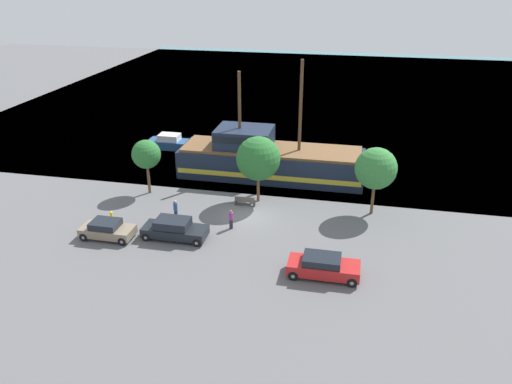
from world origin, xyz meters
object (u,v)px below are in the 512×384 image
object	(u,v)px
parked_car_curb_front	(174,229)
parked_car_curb_rear	(323,266)
bench_promenade_east	(245,201)
parked_car_curb_mid	(107,229)
pedestrian_walking_near	(231,219)
pirate_ship	(269,159)
fire_hydrant	(111,216)
moored_boat_dockside	(173,143)
pedestrian_walking_far	(176,210)

from	to	relation	value
parked_car_curb_front	parked_car_curb_rear	distance (m)	11.37
parked_car_curb_front	bench_promenade_east	world-z (taller)	parked_car_curb_front
parked_car_curb_mid	pedestrian_walking_near	bearing A→B (deg)	20.64
pirate_ship	pedestrian_walking_near	world-z (taller)	pirate_ship
fire_hydrant	pedestrian_walking_near	world-z (taller)	pedestrian_walking_near
parked_car_curb_rear	pedestrian_walking_near	world-z (taller)	pedestrian_walking_near
parked_car_curb_mid	parked_car_curb_rear	bearing A→B (deg)	-6.29
pirate_ship	bench_promenade_east	size ratio (longest dim) A/B	11.00
moored_boat_dockside	parked_car_curb_front	size ratio (longest dim) A/B	1.17
parked_car_curb_front	parked_car_curb_rear	bearing A→B (deg)	-13.79
fire_hydrant	parked_car_curb_front	bearing A→B (deg)	-15.38
bench_promenade_east	fire_hydrant	bearing A→B (deg)	-154.17
parked_car_curb_front	fire_hydrant	xyz separation A→B (m)	(-5.81, 1.60, -0.33)
parked_car_curb_mid	bench_promenade_east	bearing A→B (deg)	39.85
moored_boat_dockside	parked_car_curb_rear	distance (m)	28.01
pirate_ship	fire_hydrant	distance (m)	15.51
fire_hydrant	bench_promenade_east	size ratio (longest dim) A/B	0.46
parked_car_curb_front	pedestrian_walking_near	distance (m)	4.31
parked_car_curb_mid	fire_hydrant	size ratio (longest dim) A/B	5.04
parked_car_curb_front	parked_car_curb_rear	xyz separation A→B (m)	(11.04, -2.71, -0.01)
pedestrian_walking_near	pedestrian_walking_far	world-z (taller)	pedestrian_walking_far
pedestrian_walking_near	parked_car_curb_mid	bearing A→B (deg)	-159.36
bench_promenade_east	pedestrian_walking_far	world-z (taller)	pedestrian_walking_far
parked_car_curb_mid	parked_car_curb_rear	xyz separation A→B (m)	(15.87, -1.75, 0.06)
fire_hydrant	pedestrian_walking_far	bearing A→B (deg)	12.79
pirate_ship	pedestrian_walking_far	world-z (taller)	pirate_ship
parked_car_curb_front	fire_hydrant	size ratio (longest dim) A/B	6.15
parked_car_curb_front	pedestrian_walking_far	xyz separation A→B (m)	(-0.90, 2.72, 0.12)
parked_car_curb_mid	pedestrian_walking_far	world-z (taller)	pedestrian_walking_far
moored_boat_dockside	parked_car_curb_mid	size ratio (longest dim) A/B	1.43
moored_boat_dockside	pedestrian_walking_near	world-z (taller)	moored_boat_dockside
parked_car_curb_front	parked_car_curb_mid	xyz separation A→B (m)	(-4.83, -0.96, -0.07)
pirate_ship	parked_car_curb_mid	distance (m)	16.88
parked_car_curb_mid	fire_hydrant	world-z (taller)	parked_car_curb_mid
parked_car_curb_front	fire_hydrant	bearing A→B (deg)	164.62
bench_promenade_east	pedestrian_walking_near	xyz separation A→B (m)	(-0.14, -4.02, 0.34)
fire_hydrant	parked_car_curb_mid	bearing A→B (deg)	-68.94
pirate_ship	parked_car_curb_rear	size ratio (longest dim) A/B	4.01
pirate_ship	parked_car_curb_mid	bearing A→B (deg)	-124.14
fire_hydrant	pedestrian_walking_near	distance (m)	9.53
pirate_ship	pedestrian_walking_far	distance (m)	11.69
pirate_ship	bench_promenade_east	xyz separation A→B (m)	(-0.80, -6.72, -1.27)
fire_hydrant	pedestrian_walking_far	distance (m)	5.06
moored_boat_dockside	pedestrian_walking_far	world-z (taller)	pedestrian_walking_far
parked_car_curb_mid	parked_car_curb_rear	world-z (taller)	parked_car_curb_rear
parked_car_curb_rear	bench_promenade_east	size ratio (longest dim) A/B	2.74
moored_boat_dockside	bench_promenade_east	xyz separation A→B (m)	(10.94, -12.35, -0.16)
moored_boat_dockside	parked_car_curb_rear	bearing A→B (deg)	-49.60
fire_hydrant	bench_promenade_east	world-z (taller)	bench_promenade_east
moored_boat_dockside	parked_car_curb_mid	world-z (taller)	moored_boat_dockside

